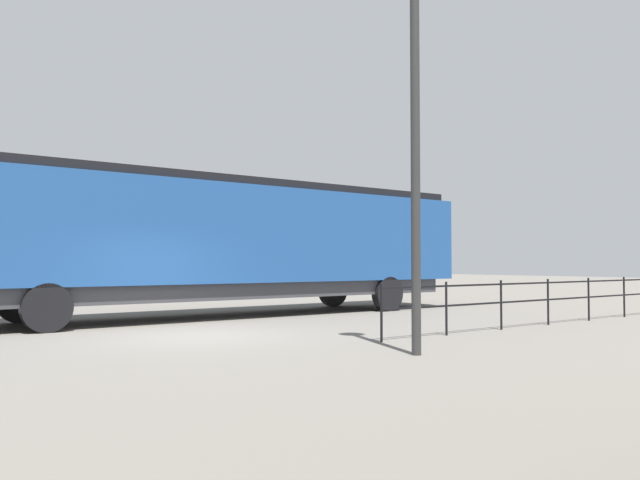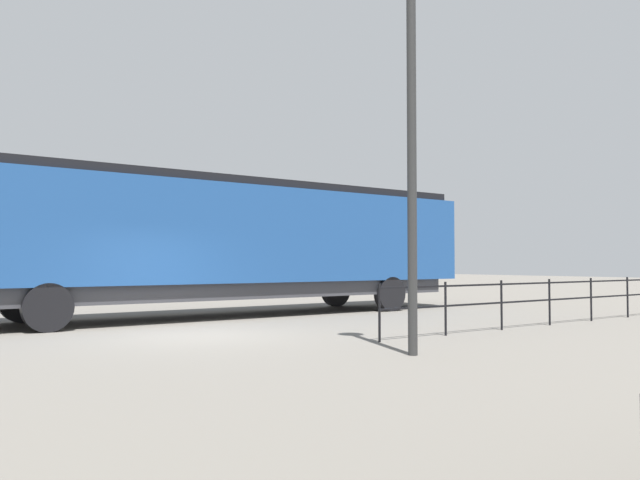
% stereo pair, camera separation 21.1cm
% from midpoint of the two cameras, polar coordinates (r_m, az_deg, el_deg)
% --- Properties ---
extents(ground_plane, '(120.00, 120.00, 0.00)m').
position_cam_midpoint_polar(ground_plane, '(13.69, -10.90, -8.54)').
color(ground_plane, '#666059').
extents(locomotive, '(3.14, 16.13, 3.93)m').
position_cam_midpoint_polar(locomotive, '(18.66, -6.97, 0.00)').
color(locomotive, navy).
rests_on(locomotive, ground_plane).
extents(lamp_post, '(0.57, 0.57, 7.35)m').
position_cam_midpoint_polar(lamp_post, '(11.31, 8.85, 17.25)').
color(lamp_post, '#2D2D2D').
rests_on(lamp_post, ground_plane).
extents(platform_fence, '(0.05, 11.30, 1.14)m').
position_cam_midpoint_polar(platform_fence, '(16.66, 20.48, -4.72)').
color(platform_fence, black).
rests_on(platform_fence, ground_plane).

